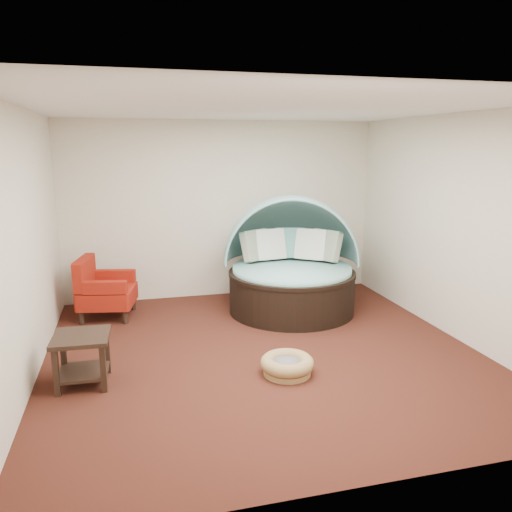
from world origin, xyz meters
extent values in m
plane|color=#411C12|center=(0.00, 0.00, 0.00)|extent=(5.00, 5.00, 0.00)
plane|color=beige|center=(0.00, 2.50, 1.40)|extent=(5.00, 0.00, 5.00)
plane|color=beige|center=(0.00, -2.50, 1.40)|extent=(5.00, 0.00, 5.00)
plane|color=beige|center=(-2.50, 0.00, 1.40)|extent=(0.00, 5.00, 5.00)
plane|color=beige|center=(2.50, 0.00, 1.40)|extent=(0.00, 5.00, 5.00)
plane|color=white|center=(0.00, 0.00, 2.80)|extent=(5.00, 5.00, 0.00)
cylinder|color=black|center=(0.81, 1.38, 0.28)|extent=(2.24, 2.24, 0.56)
cylinder|color=black|center=(0.81, 1.38, 0.58)|extent=(2.27, 2.27, 0.05)
cylinder|color=#87C3BA|center=(0.81, 1.38, 0.62)|extent=(2.12, 2.12, 0.12)
cube|color=#315F41|center=(0.38, 1.83, 0.93)|extent=(0.54, 0.47, 0.49)
cube|color=silver|center=(0.61, 1.83, 0.93)|extent=(0.50, 0.33, 0.49)
cube|color=#5EA39D|center=(0.94, 1.87, 0.93)|extent=(0.52, 0.38, 0.49)
cube|color=silver|center=(1.21, 1.67, 0.93)|extent=(0.54, 0.50, 0.49)
cube|color=#315F41|center=(1.41, 1.56, 0.93)|extent=(0.47, 0.54, 0.49)
cylinder|color=olive|center=(0.10, -0.62, 0.03)|extent=(0.67, 0.67, 0.06)
torus|color=olive|center=(0.10, -0.62, 0.13)|extent=(0.76, 0.76, 0.15)
cylinder|color=slate|center=(0.10, -0.62, 0.11)|extent=(0.45, 0.45, 0.09)
cylinder|color=black|center=(-2.17, 1.55, 0.09)|extent=(0.08, 0.08, 0.18)
cylinder|color=black|center=(-2.05, 2.13, 0.09)|extent=(0.08, 0.08, 0.18)
cylinder|color=black|center=(-1.58, 1.43, 0.09)|extent=(0.08, 0.08, 0.18)
cylinder|color=black|center=(-1.47, 2.01, 0.09)|extent=(0.08, 0.08, 0.18)
cube|color=maroon|center=(-1.82, 1.78, 0.31)|extent=(0.87, 0.87, 0.26)
cube|color=maroon|center=(-2.11, 1.84, 0.65)|extent=(0.28, 0.76, 0.44)
cube|color=maroon|center=(-1.83, 1.46, 0.53)|extent=(0.61, 0.23, 0.18)
cube|color=maroon|center=(-1.71, 2.08, 0.53)|extent=(0.61, 0.23, 0.18)
cube|color=black|center=(-2.00, -0.31, 0.51)|extent=(0.58, 0.58, 0.04)
cube|color=black|center=(-2.00, -0.31, 0.13)|extent=(0.51, 0.51, 0.03)
cube|color=black|center=(-2.23, -0.52, 0.24)|extent=(0.06, 0.06, 0.49)
cube|color=black|center=(-2.21, -0.08, 0.24)|extent=(0.06, 0.06, 0.49)
cube|color=black|center=(-1.79, -0.55, 0.24)|extent=(0.06, 0.06, 0.49)
cube|color=black|center=(-1.77, -0.10, 0.24)|extent=(0.06, 0.06, 0.49)
camera|label=1|loc=(-1.47, -5.35, 2.39)|focal=35.00mm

